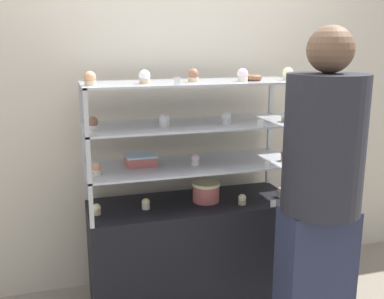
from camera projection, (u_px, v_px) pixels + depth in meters
name	position (u px, v px, depth m)	size (l,w,h in m)	color
ground_plane	(192.00, 298.00, 3.03)	(20.00, 20.00, 0.00)	gray
back_wall	(176.00, 99.00, 3.10)	(8.00, 0.05, 2.60)	beige
display_base	(192.00, 251.00, 2.95)	(1.31, 0.50, 0.69)	black
display_riser_lower	(192.00, 166.00, 2.82)	(1.31, 0.50, 0.26)	#B7B7BC
display_riser_middle	(192.00, 125.00, 2.76)	(1.31, 0.50, 0.26)	#B7B7BC
display_riser_upper	(192.00, 84.00, 2.70)	(1.31, 0.50, 0.26)	#B7B7BC
layer_cake_centerpiece	(206.00, 192.00, 2.87)	(0.18, 0.18, 0.13)	#C66660
sheet_cake_frosted	(141.00, 160.00, 2.77)	(0.18, 0.16, 0.07)	#C66660
cupcake_0	(97.00, 209.00, 2.65)	(0.05, 0.05, 0.07)	#CCB28C
cupcake_1	(146.00, 204.00, 2.75)	(0.05, 0.05, 0.07)	white
cupcake_2	(242.00, 199.00, 2.82)	(0.05, 0.05, 0.07)	#CCB28C
cupcake_3	(281.00, 192.00, 2.96)	(0.05, 0.05, 0.07)	beige
price_tag_0	(273.00, 204.00, 2.78)	(0.04, 0.00, 0.04)	white
cupcake_4	(97.00, 169.00, 2.58)	(0.05, 0.05, 0.07)	beige
cupcake_5	(195.00, 160.00, 2.76)	(0.05, 0.05, 0.07)	white
cupcake_6	(285.00, 156.00, 2.87)	(0.05, 0.05, 0.07)	#CCB28C
price_tag_1	(268.00, 164.00, 2.71)	(0.04, 0.00, 0.04)	white
cupcake_7	(93.00, 123.00, 2.54)	(0.06, 0.06, 0.08)	beige
cupcake_8	(164.00, 121.00, 2.64)	(0.06, 0.06, 0.08)	white
cupcake_9	(226.00, 118.00, 2.72)	(0.06, 0.06, 0.08)	white
cupcake_10	(286.00, 116.00, 2.80)	(0.06, 0.06, 0.08)	#CCB28C
price_tag_2	(261.00, 123.00, 2.63)	(0.04, 0.00, 0.04)	white
cupcake_11	(90.00, 79.00, 2.42)	(0.07, 0.07, 0.08)	#CCB28C
cupcake_12	(145.00, 77.00, 2.52)	(0.07, 0.07, 0.08)	#CCB28C
cupcake_13	(193.00, 76.00, 2.64)	(0.07, 0.07, 0.08)	#CCB28C
cupcake_14	(243.00, 75.00, 2.67)	(0.07, 0.07, 0.08)	beige
cupcake_15	(288.00, 74.00, 2.77)	(0.07, 0.07, 0.08)	beige
price_tag_3	(177.00, 81.00, 2.43)	(0.04, 0.00, 0.04)	white
donut_glazed	(252.00, 78.00, 2.75)	(0.13, 0.13, 0.03)	brown
customer_figure	(321.00, 188.00, 2.33)	(0.41, 0.41, 1.76)	#282D47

